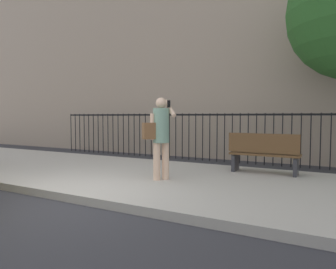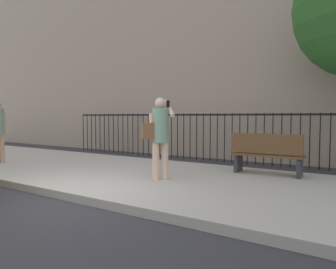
# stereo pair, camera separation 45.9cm
# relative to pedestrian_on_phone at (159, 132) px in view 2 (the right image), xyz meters

# --- Properties ---
(ground_plane) EXTENTS (60.00, 60.00, 0.00)m
(ground_plane) POSITION_rel_pedestrian_on_phone_xyz_m (-0.85, -1.83, -1.16)
(ground_plane) COLOR #333338
(sidewalk) EXTENTS (28.00, 4.40, 0.15)m
(sidewalk) POSITION_rel_pedestrian_on_phone_xyz_m (-0.85, 0.37, -1.09)
(sidewalk) COLOR #B2ADA3
(sidewalk) RESTS_ON ground
(building_facade) EXTENTS (28.00, 4.00, 11.65)m
(building_facade) POSITION_rel_pedestrian_on_phone_xyz_m (-0.85, 6.67, 4.66)
(building_facade) COLOR tan
(building_facade) RESTS_ON ground
(iron_fence) EXTENTS (12.03, 0.04, 1.60)m
(iron_fence) POSITION_rel_pedestrian_on_phone_xyz_m (-0.85, 4.07, -0.14)
(iron_fence) COLOR black
(iron_fence) RESTS_ON ground
(pedestrian_on_phone) EXTENTS (0.66, 0.71, 1.74)m
(pedestrian_on_phone) POSITION_rel_pedestrian_on_phone_xyz_m (0.00, 0.00, 0.00)
(pedestrian_on_phone) COLOR beige
(pedestrian_on_phone) RESTS_ON sidewalk
(street_bench) EXTENTS (1.60, 0.45, 0.95)m
(street_bench) POSITION_rel_pedestrian_on_phone_xyz_m (1.77, 1.77, -0.51)
(street_bench) COLOR brown
(street_bench) RESTS_ON sidewalk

